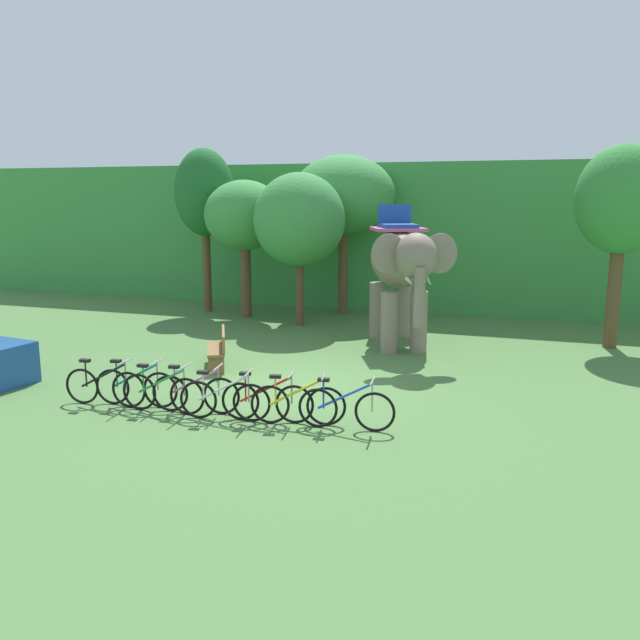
# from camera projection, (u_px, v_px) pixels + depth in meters

# --- Properties ---
(ground_plane) EXTENTS (80.00, 80.00, 0.00)m
(ground_plane) POSITION_uv_depth(u_px,v_px,m) (286.00, 387.00, 13.73)
(ground_plane) COLOR #4C753D
(foliage_hedge) EXTENTS (36.00, 6.00, 5.11)m
(foliage_hedge) POSITION_uv_depth(u_px,v_px,m) (404.00, 234.00, 25.05)
(foliage_hedge) COLOR #3D8E42
(foliage_hedge) RESTS_ON ground
(tree_center_left) EXTENTS (2.03, 2.03, 5.60)m
(tree_center_left) POSITION_uv_depth(u_px,v_px,m) (205.00, 194.00, 22.08)
(tree_center_left) COLOR brown
(tree_center_left) RESTS_ON ground
(tree_far_left) EXTENTS (2.62, 2.62, 4.51)m
(tree_far_left) POSITION_uv_depth(u_px,v_px,m) (244.00, 216.00, 21.10)
(tree_far_left) COLOR brown
(tree_far_left) RESTS_ON ground
(tree_center) EXTENTS (2.79, 2.79, 4.70)m
(tree_center) POSITION_uv_depth(u_px,v_px,m) (299.00, 220.00, 19.67)
(tree_center) COLOR brown
(tree_center) RESTS_ON ground
(tree_right) EXTENTS (3.44, 3.44, 5.34)m
(tree_right) POSITION_uv_depth(u_px,v_px,m) (343.00, 196.00, 21.61)
(tree_right) COLOR brown
(tree_right) RESTS_ON ground
(tree_center_right) EXTENTS (2.32, 2.32, 5.31)m
(tree_center_right) POSITION_uv_depth(u_px,v_px,m) (622.00, 201.00, 16.64)
(tree_center_right) COLOR brown
(tree_center_right) RESTS_ON ground
(elephant) EXTENTS (2.94, 4.18, 3.78)m
(elephant) POSITION_uv_depth(u_px,v_px,m) (401.00, 266.00, 16.91)
(elephant) COLOR gray
(elephant) RESTS_ON ground
(bike_black) EXTENTS (1.71, 0.52, 0.92)m
(bike_black) POSITION_uv_depth(u_px,v_px,m) (105.00, 386.00, 12.47)
(bike_black) COLOR black
(bike_black) RESTS_ON ground
(bike_teal) EXTENTS (1.71, 0.52, 0.92)m
(bike_teal) POSITION_uv_depth(u_px,v_px,m) (136.00, 387.00, 12.44)
(bike_teal) COLOR black
(bike_teal) RESTS_ON ground
(bike_green) EXTENTS (1.71, 0.52, 0.92)m
(bike_green) POSITION_uv_depth(u_px,v_px,m) (163.00, 392.00, 12.08)
(bike_green) COLOR black
(bike_green) RESTS_ON ground
(bike_pink) EXTENTS (1.70, 0.52, 0.92)m
(bike_pink) POSITION_uv_depth(u_px,v_px,m) (195.00, 393.00, 12.04)
(bike_pink) COLOR black
(bike_pink) RESTS_ON ground
(bike_white) EXTENTS (1.70, 0.52, 0.92)m
(bike_white) POSITION_uv_depth(u_px,v_px,m) (225.00, 400.00, 11.66)
(bike_white) COLOR black
(bike_white) RESTS_ON ground
(bike_red) EXTENTS (1.70, 0.52, 0.92)m
(bike_red) POSITION_uv_depth(u_px,v_px,m) (267.00, 401.00, 11.57)
(bike_red) COLOR black
(bike_red) RESTS_ON ground
(bike_yellow) EXTENTS (1.68, 0.57, 0.92)m
(bike_yellow) POSITION_uv_depth(u_px,v_px,m) (298.00, 404.00, 11.42)
(bike_yellow) COLOR black
(bike_yellow) RESTS_ON ground
(bike_blue) EXTENTS (1.71, 0.52, 0.92)m
(bike_blue) POSITION_uv_depth(u_px,v_px,m) (346.00, 408.00, 11.18)
(bike_blue) COLOR black
(bike_blue) RESTS_ON ground
(wooden_bench) EXTENTS (1.05, 1.52, 0.89)m
(wooden_bench) POSITION_uv_depth(u_px,v_px,m) (219.00, 348.00, 15.25)
(wooden_bench) COLOR brown
(wooden_bench) RESTS_ON ground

